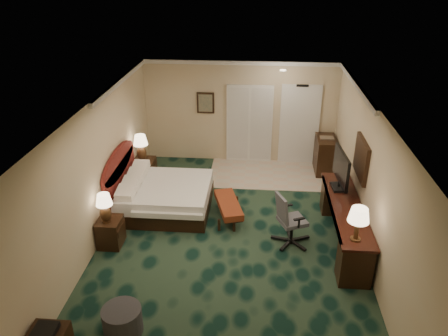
# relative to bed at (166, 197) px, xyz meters

# --- Properties ---
(floor) EXTENTS (5.00, 7.50, 0.00)m
(floor) POSITION_rel_bed_xyz_m (1.46, -1.01, -0.30)
(floor) COLOR black
(floor) RESTS_ON ground
(ceiling) EXTENTS (5.00, 7.50, 0.00)m
(ceiling) POSITION_rel_bed_xyz_m (1.46, -1.01, 2.40)
(ceiling) COLOR silver
(ceiling) RESTS_ON wall_back
(wall_back) EXTENTS (5.00, 0.00, 2.70)m
(wall_back) POSITION_rel_bed_xyz_m (1.46, 2.74, 1.05)
(wall_back) COLOR #CDAF84
(wall_back) RESTS_ON ground
(wall_left) EXTENTS (0.00, 7.50, 2.70)m
(wall_left) POSITION_rel_bed_xyz_m (-1.04, -1.01, 1.05)
(wall_left) COLOR #CDAF84
(wall_left) RESTS_ON ground
(wall_right) EXTENTS (0.00, 7.50, 2.70)m
(wall_right) POSITION_rel_bed_xyz_m (3.96, -1.01, 1.05)
(wall_right) COLOR #CDAF84
(wall_right) RESTS_ON ground
(crown_molding) EXTENTS (5.00, 7.50, 0.10)m
(crown_molding) POSITION_rel_bed_xyz_m (1.46, -1.01, 2.35)
(crown_molding) COLOR silver
(crown_molding) RESTS_ON wall_back
(tile_patch) EXTENTS (3.20, 1.70, 0.01)m
(tile_patch) POSITION_rel_bed_xyz_m (2.36, 1.89, -0.29)
(tile_patch) COLOR beige
(tile_patch) RESTS_ON ground
(headboard) EXTENTS (0.12, 2.00, 1.40)m
(headboard) POSITION_rel_bed_xyz_m (-0.98, -0.01, 0.40)
(headboard) COLOR #54090A
(headboard) RESTS_ON ground
(entry_door) EXTENTS (1.02, 0.06, 2.18)m
(entry_door) POSITION_rel_bed_xyz_m (3.01, 2.71, 0.75)
(entry_door) COLOR silver
(entry_door) RESTS_ON ground
(closet_doors) EXTENTS (1.20, 0.06, 2.10)m
(closet_doors) POSITION_rel_bed_xyz_m (1.71, 2.70, 0.75)
(closet_doors) COLOR #B5B1A9
(closet_doors) RESTS_ON ground
(wall_art) EXTENTS (0.45, 0.06, 0.55)m
(wall_art) POSITION_rel_bed_xyz_m (0.56, 2.70, 1.30)
(wall_art) COLOR #4B5E52
(wall_art) RESTS_ON wall_back
(wall_mirror) EXTENTS (0.05, 0.95, 0.75)m
(wall_mirror) POSITION_rel_bed_xyz_m (3.92, -0.41, 1.25)
(wall_mirror) COLOR white
(wall_mirror) RESTS_ON wall_right
(bed) EXTENTS (1.89, 1.75, 0.60)m
(bed) POSITION_rel_bed_xyz_m (0.00, 0.00, 0.00)
(bed) COLOR silver
(bed) RESTS_ON ground
(nightstand_near) EXTENTS (0.44, 0.50, 0.55)m
(nightstand_near) POSITION_rel_bed_xyz_m (-0.80, -1.38, -0.02)
(nightstand_near) COLOR black
(nightstand_near) RESTS_ON ground
(nightstand_far) EXTENTS (0.50, 0.57, 0.62)m
(nightstand_far) POSITION_rel_bed_xyz_m (-0.78, 1.17, 0.01)
(nightstand_far) COLOR black
(nightstand_far) RESTS_ON ground
(lamp_near) EXTENTS (0.34, 0.34, 0.58)m
(lamp_near) POSITION_rel_bed_xyz_m (-0.83, -1.43, 0.54)
(lamp_near) COLOR black
(lamp_near) RESTS_ON nightstand_near
(lamp_far) EXTENTS (0.40, 0.40, 0.65)m
(lamp_far) POSITION_rel_bed_xyz_m (-0.81, 1.16, 0.64)
(lamp_far) COLOR black
(lamp_far) RESTS_ON nightstand_far
(bed_bench) EXTENTS (0.71, 1.23, 0.39)m
(bed_bench) POSITION_rel_bed_xyz_m (1.37, -0.25, -0.10)
(bed_bench) COLOR brown
(bed_bench) RESTS_ON ground
(ottoman) EXTENTS (0.69, 0.69, 0.42)m
(ottoman) POSITION_rel_bed_xyz_m (0.05, -3.50, -0.09)
(ottoman) COLOR #2F3035
(ottoman) RESTS_ON ground
(desk) EXTENTS (0.60, 2.78, 0.80)m
(desk) POSITION_rel_bed_xyz_m (3.64, -0.93, 0.10)
(desk) COLOR black
(desk) RESTS_ON ground
(tv) EXTENTS (0.17, 1.02, 0.79)m
(tv) POSITION_rel_bed_xyz_m (3.60, -0.23, 0.90)
(tv) COLOR black
(tv) RESTS_ON desk
(desk_lamp) EXTENTS (0.45, 0.45, 0.61)m
(desk_lamp) POSITION_rel_bed_xyz_m (3.60, -2.01, 0.81)
(desk_lamp) COLOR black
(desk_lamp) RESTS_ON desk
(desk_chair) EXTENTS (0.81, 0.79, 1.08)m
(desk_chair) POSITION_rel_bed_xyz_m (2.65, -1.03, 0.24)
(desk_chair) COLOR #444349
(desk_chair) RESTS_ON ground
(minibar) EXTENTS (0.48, 0.87, 0.92)m
(minibar) POSITION_rel_bed_xyz_m (3.67, 2.19, 0.16)
(minibar) COLOR black
(minibar) RESTS_ON ground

